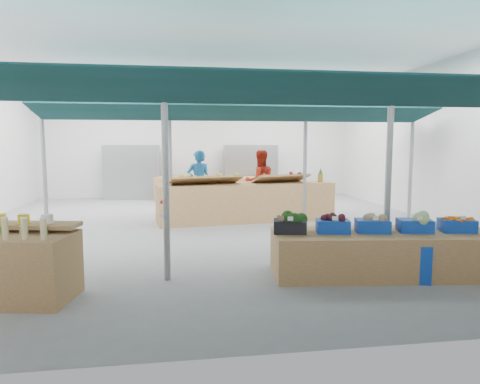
{
  "coord_description": "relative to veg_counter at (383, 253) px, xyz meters",
  "views": [
    {
      "loc": [
        -0.84,
        -10.37,
        2.03
      ],
      "look_at": [
        0.46,
        -1.6,
        1.05
      ],
      "focal_mm": 32.0,
      "sensor_mm": 36.0,
      "label": 1
    }
  ],
  "objects": [
    {
      "name": "apple_heap_yellow",
      "position": [
        -2.47,
        4.81,
        0.84
      ],
      "size": [
        2.01,
        1.15,
        0.27
      ],
      "rotation": [
        0.0,
        0.0,
        0.25
      ],
      "color": "#997247",
      "rests_on": "fruit_counter"
    },
    {
      "name": "fruit_counter",
      "position": [
        -1.38,
        5.06,
        0.17
      ],
      "size": [
        4.8,
        1.69,
        1.01
      ],
      "primitive_type": "cube",
      "rotation": [
        0.0,
        0.0,
        0.12
      ],
      "color": "olive",
      "rests_on": "floor"
    },
    {
      "name": "crate_stack",
      "position": [
        0.24,
        -0.43,
        -0.05
      ],
      "size": [
        0.55,
        0.45,
        0.57
      ],
      "primitive_type": "cube",
      "rotation": [
        0.0,
        0.0,
        -0.28
      ],
      "color": "#103DAD",
      "rests_on": "floor"
    },
    {
      "name": "crate_broccoli",
      "position": [
        -1.48,
        0.17,
        0.49
      ],
      "size": [
        0.57,
        0.46,
        0.35
      ],
      "rotation": [
        0.0,
        0.0,
        -0.23
      ],
      "color": "black",
      "rests_on": "veg_counter"
    },
    {
      "name": "far_counter",
      "position": [
        -1.61,
        9.34,
        0.09
      ],
      "size": [
        4.85,
        1.86,
        0.86
      ],
      "primitive_type": "cube",
      "rotation": [
        0.0,
        0.0,
        -0.2
      ],
      "color": "olive",
      "rests_on": "floor"
    },
    {
      "name": "floor",
      "position": [
        -2.36,
        4.2,
        -0.34
      ],
      "size": [
        13.0,
        13.0,
        0.0
      ],
      "primitive_type": "plane",
      "color": "slate",
      "rests_on": "ground"
    },
    {
      "name": "hall",
      "position": [
        -2.36,
        5.64,
        2.31
      ],
      "size": [
        13.0,
        13.0,
        13.0
      ],
      "color": "silver",
      "rests_on": "ground"
    },
    {
      "name": "pole_ribbon",
      "position": [
        -3.42,
        0.86,
        0.74
      ],
      "size": [
        0.12,
        0.12,
        0.28
      ],
      "color": "red",
      "rests_on": "pole_grid"
    },
    {
      "name": "veg_counter",
      "position": [
        0.0,
        0.0,
        0.0
      ],
      "size": [
        3.56,
        1.54,
        0.67
      ],
      "primitive_type": "cube",
      "rotation": [
        0.0,
        0.0,
        -0.11
      ],
      "color": "olive",
      "rests_on": "floor"
    },
    {
      "name": "crate_cabbage",
      "position": [
        0.48,
        -0.06,
        0.49
      ],
      "size": [
        0.57,
        0.46,
        0.35
      ],
      "rotation": [
        0.0,
        0.0,
        -0.23
      ],
      "color": "#103DAD",
      "rests_on": "veg_counter"
    },
    {
      "name": "vendor_left",
      "position": [
        -2.58,
        6.16,
        0.6
      ],
      "size": [
        0.74,
        0.53,
        1.88
      ],
      "primitive_type": "imported",
      "rotation": [
        0.0,
        0.0,
        3.27
      ],
      "color": "#175A9B",
      "rests_on": "floor"
    },
    {
      "name": "back_shelving_left",
      "position": [
        -4.86,
        10.2,
        0.66
      ],
      "size": [
        2.0,
        0.5,
        2.0
      ],
      "primitive_type": "cube",
      "color": "#B23F33",
      "rests_on": "floor"
    },
    {
      "name": "apple_heap_red",
      "position": [
        -0.42,
        5.07,
        0.84
      ],
      "size": [
        1.63,
        1.05,
        0.27
      ],
      "rotation": [
        0.0,
        0.0,
        0.25
      ],
      "color": "#997247",
      "rests_on": "fruit_counter"
    },
    {
      "name": "crate_carrots",
      "position": [
        1.14,
        -0.13,
        0.45
      ],
      "size": [
        0.57,
        0.46,
        0.29
      ],
      "rotation": [
        0.0,
        0.0,
        -0.23
      ],
      "color": "#103DAD",
      "rests_on": "veg_counter"
    },
    {
      "name": "sparrow",
      "position": [
        -1.64,
        0.07,
        0.58
      ],
      "size": [
        0.12,
        0.09,
        0.11
      ],
      "rotation": [
        0.0,
        0.0,
        -0.23
      ],
      "color": "brown",
      "rests_on": "crate_broccoli"
    },
    {
      "name": "crate_celeriac",
      "position": [
        -0.19,
        0.02,
        0.48
      ],
      "size": [
        0.57,
        0.46,
        0.31
      ],
      "rotation": [
        0.0,
        0.0,
        -0.23
      ],
      "color": "#103DAD",
      "rests_on": "veg_counter"
    },
    {
      "name": "pineapple",
      "position": [
        0.75,
        5.21,
        0.85
      ],
      "size": [
        0.14,
        0.14,
        0.39
      ],
      "rotation": [
        0.0,
        0.0,
        0.25
      ],
      "color": "#8C6019",
      "rests_on": "fruit_counter"
    },
    {
      "name": "pole_grid",
      "position": [
        -1.61,
        2.45,
        1.48
      ],
      "size": [
        10.0,
        4.6,
        3.0
      ],
      "color": "gray",
      "rests_on": "floor"
    },
    {
      "name": "vendor_right",
      "position": [
        -0.78,
        6.16,
        0.6
      ],
      "size": [
        1.0,
        0.82,
        1.88
      ],
      "primitive_type": "imported",
      "rotation": [
        0.0,
        0.0,
        3.27
      ],
      "color": "#A02113",
      "rests_on": "floor"
    },
    {
      "name": "awnings",
      "position": [
        -1.61,
        2.45,
        2.44
      ],
      "size": [
        9.5,
        7.08,
        0.3
      ],
      "color": "#0B302C",
      "rests_on": "pole_grid"
    },
    {
      "name": "crate_beets",
      "position": [
        -0.81,
        0.09,
        0.47
      ],
      "size": [
        0.57,
        0.46,
        0.29
      ],
      "rotation": [
        0.0,
        0.0,
        -0.23
      ],
      "color": "#103DAD",
      "rests_on": "veg_counter"
    },
    {
      "name": "back_shelving_right",
      "position": [
        -0.36,
        10.2,
        0.66
      ],
      "size": [
        2.0,
        0.5,
        2.0
      ],
      "primitive_type": "cube",
      "color": "#B23F33",
      "rests_on": "floor"
    }
  ]
}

